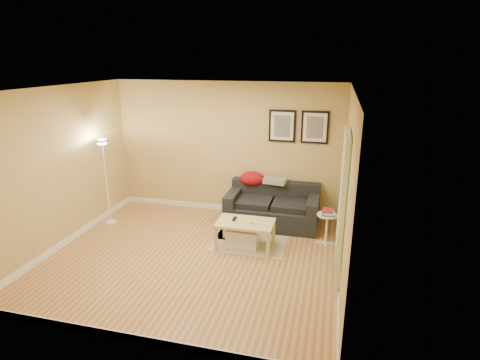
{
  "coord_description": "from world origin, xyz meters",
  "views": [
    {
      "loc": [
        2.05,
        -5.14,
        3.01
      ],
      "look_at": [
        0.55,
        0.85,
        1.05
      ],
      "focal_mm": 28.89,
      "sensor_mm": 36.0,
      "label": 1
    }
  ],
  "objects_px": {
    "storage_bin": "(243,237)",
    "floor_lamp": "(107,184)",
    "book_stack": "(328,212)",
    "coffee_table": "(245,235)",
    "side_table": "(326,229)",
    "sofa": "(272,205)"
  },
  "relations": [
    {
      "from": "coffee_table",
      "to": "storage_bin",
      "type": "height_order",
      "value": "coffee_table"
    },
    {
      "from": "side_table",
      "to": "coffee_table",
      "type": "bearing_deg",
      "value": -159.46
    },
    {
      "from": "floor_lamp",
      "to": "coffee_table",
      "type": "bearing_deg",
      "value": -7.62
    },
    {
      "from": "side_table",
      "to": "book_stack",
      "type": "distance_m",
      "value": 0.31
    },
    {
      "from": "coffee_table",
      "to": "side_table",
      "type": "relative_size",
      "value": 1.75
    },
    {
      "from": "floor_lamp",
      "to": "sofa",
      "type": "bearing_deg",
      "value": 12.82
    },
    {
      "from": "coffee_table",
      "to": "side_table",
      "type": "distance_m",
      "value": 1.38
    },
    {
      "from": "storage_bin",
      "to": "floor_lamp",
      "type": "distance_m",
      "value": 2.77
    },
    {
      "from": "storage_bin",
      "to": "floor_lamp",
      "type": "relative_size",
      "value": 0.33
    },
    {
      "from": "sofa",
      "to": "storage_bin",
      "type": "bearing_deg",
      "value": -107.5
    },
    {
      "from": "side_table",
      "to": "storage_bin",
      "type": "bearing_deg",
      "value": -161.43
    },
    {
      "from": "coffee_table",
      "to": "floor_lamp",
      "type": "distance_m",
      "value": 2.81
    },
    {
      "from": "storage_bin",
      "to": "side_table",
      "type": "xyz_separation_m",
      "value": [
        1.33,
        0.45,
        0.1
      ]
    },
    {
      "from": "side_table",
      "to": "book_stack",
      "type": "height_order",
      "value": "book_stack"
    },
    {
      "from": "coffee_table",
      "to": "floor_lamp",
      "type": "relative_size",
      "value": 0.57
    },
    {
      "from": "sofa",
      "to": "storage_bin",
      "type": "height_order",
      "value": "sofa"
    },
    {
      "from": "coffee_table",
      "to": "floor_lamp",
      "type": "height_order",
      "value": "floor_lamp"
    },
    {
      "from": "storage_bin",
      "to": "floor_lamp",
      "type": "xyz_separation_m",
      "value": [
        -2.69,
        0.33,
        0.61
      ]
    },
    {
      "from": "sofa",
      "to": "book_stack",
      "type": "bearing_deg",
      "value": -28.42
    },
    {
      "from": "storage_bin",
      "to": "floor_lamp",
      "type": "height_order",
      "value": "floor_lamp"
    },
    {
      "from": "book_stack",
      "to": "storage_bin",
      "type": "bearing_deg",
      "value": -145.87
    },
    {
      "from": "floor_lamp",
      "to": "book_stack",
      "type": "bearing_deg",
      "value": 1.85
    }
  ]
}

